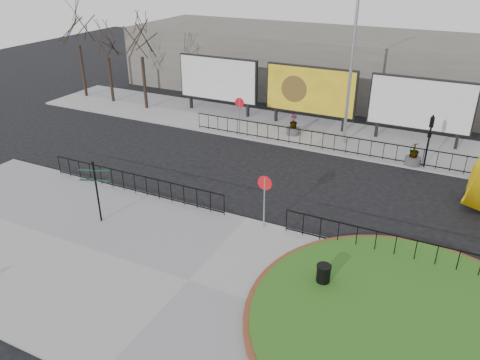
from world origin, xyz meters
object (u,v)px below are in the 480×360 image
Objects in this scene: litter_bin at (323,276)px; planter_a at (293,127)px; billboard_mid at (310,91)px; lamp_post at (351,68)px; planter_c at (413,157)px; fingerpost_sign at (96,186)px.

litter_bin is 15.51m from planter_a.
billboard_mid is 0.67× the size of lamp_post.
planter_a is 1.01× the size of planter_c.
lamp_post reaches higher than billboard_mid.
fingerpost_sign is (-7.25, -14.11, -2.95)m from lamp_post.
billboard_mid reaches higher than planter_c.
litter_bin is 0.66× the size of planter_a.
litter_bin is at bearing -96.28° from planter_c.
billboard_mid is at bearing 110.43° from litter_bin.
billboard_mid is 2.14× the size of fingerpost_sign.
billboard_mid is 2.82m from planter_a.
billboard_mid reaches higher than litter_bin.
fingerpost_sign is 2.15× the size of planter_a.
planter_a reaches higher than litter_bin.
planter_a is (-3.38, -0.00, -4.21)m from lamp_post.
planter_a is at bearing -180.00° from lamp_post.
billboard_mid is 17.31m from litter_bin.
lamp_post is at bearing 45.66° from fingerpost_sign.
lamp_post is 6.85× the size of planter_a.
litter_bin is 12.61m from planter_c.
lamp_post is at bearing 159.90° from planter_c.
lamp_post reaches higher than litter_bin.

